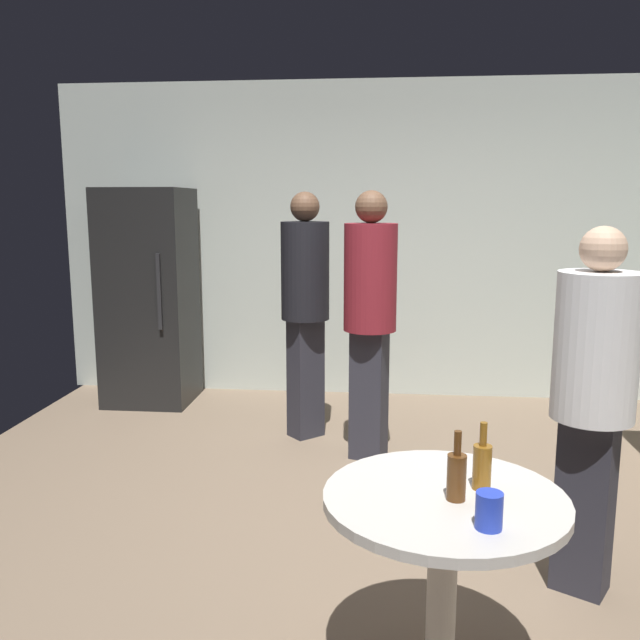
{
  "coord_description": "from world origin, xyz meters",
  "views": [
    {
      "loc": [
        0.19,
        -3.18,
        1.67
      ],
      "look_at": [
        -0.18,
        0.63,
        1.0
      ],
      "focal_mm": 37.35,
      "sensor_mm": 36.0,
      "label": 1
    }
  ],
  "objects_px": {
    "person_in_maroon_shirt": "(370,305)",
    "person_in_black_shirt": "(305,296)",
    "refrigerator": "(149,297)",
    "beer_bottle_brown": "(457,475)",
    "foreground_table": "(444,525)",
    "person_in_white_shirt": "(593,385)",
    "plastic_cup_blue": "(489,511)",
    "beer_bottle_amber": "(482,465)"
  },
  "relations": [
    {
      "from": "beer_bottle_amber",
      "to": "beer_bottle_brown",
      "type": "bearing_deg",
      "value": -135.04
    },
    {
      "from": "person_in_white_shirt",
      "to": "beer_bottle_brown",
      "type": "bearing_deg",
      "value": -9.15
    },
    {
      "from": "refrigerator",
      "to": "person_in_black_shirt",
      "type": "relative_size",
      "value": 1.03
    },
    {
      "from": "refrigerator",
      "to": "beer_bottle_brown",
      "type": "height_order",
      "value": "refrigerator"
    },
    {
      "from": "foreground_table",
      "to": "person_in_black_shirt",
      "type": "relative_size",
      "value": 0.46
    },
    {
      "from": "beer_bottle_amber",
      "to": "beer_bottle_brown",
      "type": "relative_size",
      "value": 1.0
    },
    {
      "from": "person_in_white_shirt",
      "to": "person_in_black_shirt",
      "type": "height_order",
      "value": "person_in_black_shirt"
    },
    {
      "from": "beer_bottle_brown",
      "to": "person_in_white_shirt",
      "type": "relative_size",
      "value": 0.15
    },
    {
      "from": "foreground_table",
      "to": "person_in_maroon_shirt",
      "type": "distance_m",
      "value": 2.23
    },
    {
      "from": "refrigerator",
      "to": "foreground_table",
      "type": "bearing_deg",
      "value": -56.63
    },
    {
      "from": "plastic_cup_blue",
      "to": "person_in_black_shirt",
      "type": "distance_m",
      "value": 2.92
    },
    {
      "from": "beer_bottle_amber",
      "to": "person_in_black_shirt",
      "type": "bearing_deg",
      "value": 109.6
    },
    {
      "from": "refrigerator",
      "to": "person_in_white_shirt",
      "type": "height_order",
      "value": "refrigerator"
    },
    {
      "from": "beer_bottle_amber",
      "to": "person_in_black_shirt",
      "type": "xyz_separation_m",
      "value": [
        -0.89,
        2.5,
        0.21
      ]
    },
    {
      "from": "beer_bottle_amber",
      "to": "plastic_cup_blue",
      "type": "relative_size",
      "value": 2.09
    },
    {
      "from": "person_in_white_shirt",
      "to": "person_in_black_shirt",
      "type": "bearing_deg",
      "value": -110.91
    },
    {
      "from": "refrigerator",
      "to": "beer_bottle_brown",
      "type": "bearing_deg",
      "value": -56.52
    },
    {
      "from": "plastic_cup_blue",
      "to": "person_in_black_shirt",
      "type": "relative_size",
      "value": 0.06
    },
    {
      "from": "beer_bottle_brown",
      "to": "plastic_cup_blue",
      "type": "bearing_deg",
      "value": -67.9
    },
    {
      "from": "person_in_white_shirt",
      "to": "person_in_maroon_shirt",
      "type": "xyz_separation_m",
      "value": [
        -0.97,
        1.45,
        0.11
      ]
    },
    {
      "from": "person_in_white_shirt",
      "to": "person_in_black_shirt",
      "type": "xyz_separation_m",
      "value": [
        -1.43,
        1.84,
        0.11
      ]
    },
    {
      "from": "foreground_table",
      "to": "plastic_cup_blue",
      "type": "bearing_deg",
      "value": -64.11
    },
    {
      "from": "person_in_maroon_shirt",
      "to": "person_in_black_shirt",
      "type": "relative_size",
      "value": 1.0
    },
    {
      "from": "plastic_cup_blue",
      "to": "foreground_table",
      "type": "bearing_deg",
      "value": 115.89
    },
    {
      "from": "foreground_table",
      "to": "refrigerator",
      "type": "bearing_deg",
      "value": 123.37
    },
    {
      "from": "refrigerator",
      "to": "person_in_black_shirt",
      "type": "xyz_separation_m",
      "value": [
        1.42,
        -0.75,
        0.13
      ]
    },
    {
      "from": "person_in_white_shirt",
      "to": "person_in_black_shirt",
      "type": "distance_m",
      "value": 2.33
    },
    {
      "from": "foreground_table",
      "to": "person_in_maroon_shirt",
      "type": "xyz_separation_m",
      "value": [
        -0.3,
        2.17,
        0.4
      ]
    },
    {
      "from": "foreground_table",
      "to": "person_in_white_shirt",
      "type": "bearing_deg",
      "value": 47.04
    },
    {
      "from": "refrigerator",
      "to": "person_in_maroon_shirt",
      "type": "relative_size",
      "value": 1.02
    },
    {
      "from": "refrigerator",
      "to": "person_in_maroon_shirt",
      "type": "height_order",
      "value": "refrigerator"
    },
    {
      "from": "refrigerator",
      "to": "person_in_white_shirt",
      "type": "xyz_separation_m",
      "value": [
        2.85,
        -2.59,
        0.02
      ]
    },
    {
      "from": "refrigerator",
      "to": "person_in_maroon_shirt",
      "type": "bearing_deg",
      "value": -31.2
    },
    {
      "from": "foreground_table",
      "to": "plastic_cup_blue",
      "type": "distance_m",
      "value": 0.29
    },
    {
      "from": "refrigerator",
      "to": "plastic_cup_blue",
      "type": "xyz_separation_m",
      "value": [
        2.29,
        -3.53,
        -0.11
      ]
    },
    {
      "from": "person_in_maroon_shirt",
      "to": "person_in_white_shirt",
      "type": "bearing_deg",
      "value": 51.9
    },
    {
      "from": "foreground_table",
      "to": "beer_bottle_brown",
      "type": "relative_size",
      "value": 3.48
    },
    {
      "from": "person_in_maroon_shirt",
      "to": "beer_bottle_brown",
      "type": "bearing_deg",
      "value": 26.77
    },
    {
      "from": "beer_bottle_brown",
      "to": "plastic_cup_blue",
      "type": "xyz_separation_m",
      "value": [
        0.08,
        -0.19,
        -0.03
      ]
    },
    {
      "from": "foreground_table",
      "to": "beer_bottle_amber",
      "type": "distance_m",
      "value": 0.23
    },
    {
      "from": "refrigerator",
      "to": "person_in_black_shirt",
      "type": "bearing_deg",
      "value": -28.04
    },
    {
      "from": "beer_bottle_brown",
      "to": "person_in_white_shirt",
      "type": "height_order",
      "value": "person_in_white_shirt"
    }
  ]
}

